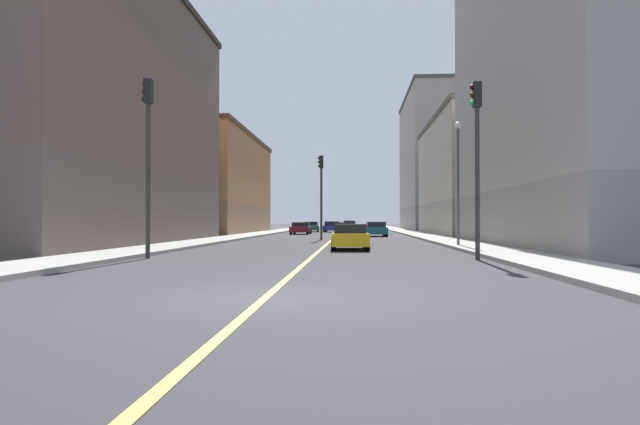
{
  "coord_description": "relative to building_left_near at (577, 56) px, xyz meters",
  "views": [
    {
      "loc": [
        1.6,
        -10.03,
        1.41
      ],
      "look_at": [
        -1.5,
        40.59,
        2.12
      ],
      "focal_mm": 31.31,
      "sensor_mm": 36.0,
      "label": 1
    }
  ],
  "objects": [
    {
      "name": "ground_plane",
      "position": [
        -13.36,
        -20.06,
        -10.09
      ],
      "size": [
        400.0,
        400.0,
        0.0
      ],
      "primitive_type": "plane",
      "color": "#333035",
      "rests_on": "ground"
    },
    {
      "name": "sidewalk_left",
      "position": [
        -5.62,
        28.94,
        -10.02
      ],
      "size": [
        2.74,
        168.0,
        0.15
      ],
      "primitive_type": "cube",
      "color": "#9E9B93",
      "rests_on": "ground"
    },
    {
      "name": "sidewalk_right",
      "position": [
        -21.1,
        28.94,
        -10.02
      ],
      "size": [
        2.74,
        168.0,
        0.15
      ],
      "primitive_type": "cube",
      "color": "#9E9B93",
      "rests_on": "ground"
    },
    {
      "name": "lane_center_stripe",
      "position": [
        -13.36,
        28.94,
        -10.08
      ],
      "size": [
        0.16,
        154.0,
        0.01
      ],
      "primitive_type": "cube",
      "color": "#E5D14C",
      "rests_on": "ground"
    },
    {
      "name": "building_left_near",
      "position": [
        0.0,
        0.0,
        0.0
      ],
      "size": [
        8.8,
        23.78,
        20.16
      ],
      "color": "gray",
      "rests_on": "ground"
    },
    {
      "name": "building_left_mid",
      "position": [
        0.0,
        24.25,
        -4.48
      ],
      "size": [
        8.8,
        22.49,
        11.2
      ],
      "color": "#9D9688",
      "rests_on": "ground"
    },
    {
      "name": "building_left_far",
      "position": [
        0.0,
        50.44,
        -0.41
      ],
      "size": [
        8.8,
        23.7,
        19.35
      ],
      "color": "gray",
      "rests_on": "ground"
    },
    {
      "name": "building_right_corner",
      "position": [
        -26.72,
        0.98,
        -2.34
      ],
      "size": [
        8.8,
        25.41,
        15.49
      ],
      "color": "brown",
      "rests_on": "ground"
    },
    {
      "name": "building_right_midblock",
      "position": [
        -26.72,
        28.69,
        -4.83
      ],
      "size": [
        8.8,
        24.56,
        10.5
      ],
      "color": "#8F6B4F",
      "rests_on": "ground"
    },
    {
      "name": "traffic_light_left_near",
      "position": [
        -7.4,
        -10.04,
        -6.02
      ],
      "size": [
        0.4,
        0.32,
        6.33
      ],
      "color": "#2D2D2D",
      "rests_on": "ground"
    },
    {
      "name": "traffic_light_right_near",
      "position": [
        -19.35,
        -10.04,
        -5.85
      ],
      "size": [
        0.4,
        0.32,
        6.62
      ],
      "color": "#2D2D2D",
      "rests_on": "ground"
    },
    {
      "name": "traffic_light_median_far",
      "position": [
        -14.14,
        10.0,
        -6.16
      ],
      "size": [
        0.4,
        0.32,
        6.08
      ],
      "color": "#2D2D2D",
      "rests_on": "ground"
    },
    {
      "name": "street_lamp_left_near",
      "position": [
        -6.39,
        -0.93,
        -6.03
      ],
      "size": [
        0.36,
        0.36,
        6.36
      ],
      "color": "#4C4C51",
      "rests_on": "ground"
    },
    {
      "name": "car_blue",
      "position": [
        -14.43,
        36.68,
        -9.46
      ],
      "size": [
        1.97,
        4.63,
        1.27
      ],
      "color": "#23389E",
      "rests_on": "ground"
    },
    {
      "name": "car_teal",
      "position": [
        -9.85,
        18.9,
        -9.46
      ],
      "size": [
        1.94,
        4.25,
        1.28
      ],
      "color": "#196670",
      "rests_on": "ground"
    },
    {
      "name": "car_red",
      "position": [
        -12.36,
        49.15,
        -9.42
      ],
      "size": [
        2.02,
        4.66,
        1.36
      ],
      "color": "red",
      "rests_on": "ground"
    },
    {
      "name": "car_maroon",
      "position": [
        -17.15,
        26.25,
        -9.49
      ],
      "size": [
        1.96,
        4.62,
        1.2
      ],
      "color": "maroon",
      "rests_on": "ground"
    },
    {
      "name": "car_black",
      "position": [
        -12.6,
        28.0,
        -9.49
      ],
      "size": [
        2.1,
        4.24,
        1.19
      ],
      "color": "black",
      "rests_on": "ground"
    },
    {
      "name": "car_yellow",
      "position": [
        -11.96,
        -3.26,
        -9.49
      ],
      "size": [
        1.87,
        4.1,
        1.23
      ],
      "color": "gold",
      "rests_on": "ground"
    },
    {
      "name": "car_green",
      "position": [
        -17.02,
        38.22,
        -9.48
      ],
      "size": [
        2.02,
        4.5,
        1.23
      ],
      "color": "#1E6B38",
      "rests_on": "ground"
    }
  ]
}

